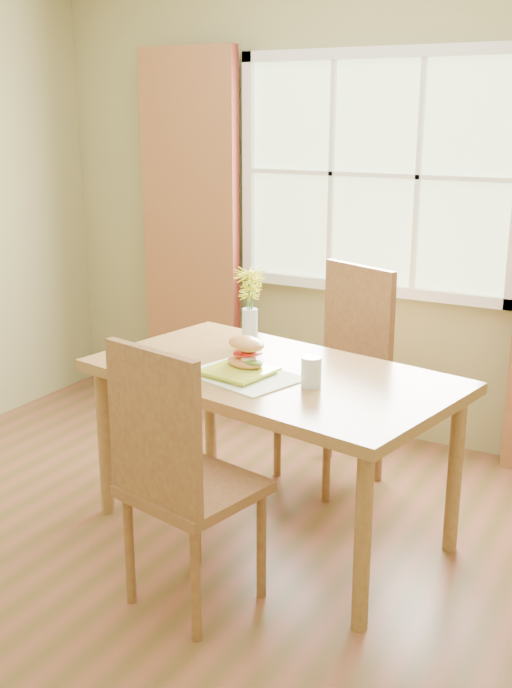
{
  "coord_description": "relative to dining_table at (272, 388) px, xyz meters",
  "views": [
    {
      "loc": [
        1.6,
        -2.35,
        1.84
      ],
      "look_at": [
        0.02,
        0.51,
        0.89
      ],
      "focal_mm": 42.0,
      "sensor_mm": 36.0,
      "label": 1
    }
  ],
  "objects": [
    {
      "name": "chair_near",
      "position": [
        -0.02,
        -0.71,
        -0.1
      ],
      "size": [
        0.52,
        0.52,
        1.06
      ],
      "rotation": [
        0.0,
        0.0,
        -0.21
      ],
      "color": "brown",
      "rests_on": "room"
    },
    {
      "name": "dining_table",
      "position": [
        0.0,
        0.0,
        0.0
      ],
      "size": [
        1.7,
        1.15,
        0.76
      ],
      "rotation": [
        0.0,
        0.0,
        -0.18
      ],
      "color": "olive",
      "rests_on": "room"
    },
    {
      "name": "curtain_left",
      "position": [
        -1.22,
        1.22,
        0.42
      ],
      "size": [
        0.65,
        0.08,
        2.2
      ],
      "primitive_type": "cube",
      "color": "maroon",
      "rests_on": "room"
    },
    {
      "name": "placemat",
      "position": [
        -0.07,
        -0.13,
        0.08
      ],
      "size": [
        0.52,
        0.44,
        0.01
      ],
      "primitive_type": "cube",
      "rotation": [
        0.0,
        0.0,
        -0.28
      ],
      "color": "beige",
      "rests_on": "dining_table"
    },
    {
      "name": "window",
      "position": [
        -0.07,
        1.31,
        0.82
      ],
      "size": [
        1.62,
        0.06,
        1.32
      ],
      "color": "#B5CC9A",
      "rests_on": "room"
    },
    {
      "name": "room",
      "position": [
        -0.07,
        -0.56,
        0.67
      ],
      "size": [
        4.24,
        3.84,
        2.74
      ],
      "color": "brown",
      "rests_on": "ground"
    },
    {
      "name": "water_glass",
      "position": [
        0.23,
        -0.11,
        0.14
      ],
      "size": [
        0.08,
        0.08,
        0.12
      ],
      "color": "silver",
      "rests_on": "dining_table"
    },
    {
      "name": "plate",
      "position": [
        -0.09,
        -0.13,
        0.09
      ],
      "size": [
        0.3,
        0.3,
        0.01
      ],
      "primitive_type": "cube",
      "rotation": [
        0.0,
        0.0,
        -0.16
      ],
      "color": "#A7B82E",
      "rests_on": "placemat"
    },
    {
      "name": "flower_vase",
      "position": [
        -0.26,
        0.28,
        0.31
      ],
      "size": [
        0.15,
        0.15,
        0.38
      ],
      "color": "silver",
      "rests_on": "dining_table"
    },
    {
      "name": "chair_far",
      "position": [
        0.04,
        0.71,
        -0.08
      ],
      "size": [
        0.6,
        0.6,
        1.1
      ],
      "rotation": [
        0.0,
        0.0,
        -0.39
      ],
      "color": "brown",
      "rests_on": "room"
    },
    {
      "name": "croissant_sandwich",
      "position": [
        -0.09,
        -0.07,
        0.16
      ],
      "size": [
        0.21,
        0.18,
        0.14
      ],
      "rotation": [
        0.0,
        0.0,
        -0.32
      ],
      "color": "#EF9D51",
      "rests_on": "plate"
    }
  ]
}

